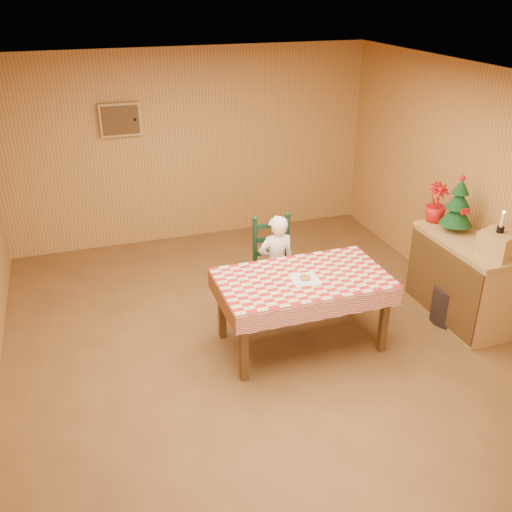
{
  "coord_description": "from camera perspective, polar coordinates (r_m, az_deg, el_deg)",
  "views": [
    {
      "loc": [
        -1.58,
        -4.49,
        3.37
      ],
      "look_at": [
        0.0,
        0.2,
        0.95
      ],
      "focal_mm": 40.0,
      "sensor_mm": 36.0,
      "label": 1
    }
  ],
  "objects": [
    {
      "name": "donut",
      "position": [
        5.47,
        4.92,
        -2.13
      ],
      "size": [
        0.13,
        0.13,
        0.04
      ],
      "primitive_type": "torus",
      "rotation": [
        0.0,
        0.0,
        0.24
      ],
      "color": "#BF8944",
      "rests_on": "napkin"
    },
    {
      "name": "christmas_tree",
      "position": [
        6.37,
        19.56,
        4.72
      ],
      "size": [
        0.34,
        0.34,
        0.62
      ],
      "color": "#513215",
      "rests_on": "shelf_unit"
    },
    {
      "name": "flower_arrangement",
      "position": [
        6.58,
        17.59,
        5.1
      ],
      "size": [
        0.27,
        0.27,
        0.44
      ],
      "primitive_type": "imported",
      "rotation": [
        0.0,
        0.0,
        -0.13
      ],
      "color": "#B41010",
      "rests_on": "shelf_unit"
    },
    {
      "name": "dining_table",
      "position": [
        5.56,
        4.68,
        -2.84
      ],
      "size": [
        1.66,
        0.96,
        0.77
      ],
      "color": "#513215",
      "rests_on": "ground"
    },
    {
      "name": "ladder_chair",
      "position": [
        6.29,
        1.85,
        -1.03
      ],
      "size": [
        0.44,
        0.4,
        1.08
      ],
      "color": "black",
      "rests_on": "ground"
    },
    {
      "name": "crate",
      "position": [
        5.97,
        22.99,
        1.09
      ],
      "size": [
        0.39,
        0.39,
        0.25
      ],
      "primitive_type": "cube",
      "rotation": [
        0.0,
        0.0,
        0.38
      ],
      "color": "tan",
      "rests_on": "shelf_unit"
    },
    {
      "name": "ground",
      "position": [
        5.83,
        0.63,
        -9.25
      ],
      "size": [
        6.0,
        6.0,
        0.0
      ],
      "primitive_type": "plane",
      "color": "brown",
      "rests_on": "ground"
    },
    {
      "name": "storage_bin",
      "position": [
        6.51,
        18.93,
        -4.6
      ],
      "size": [
        0.52,
        0.52,
        0.41
      ],
      "primitive_type": "cylinder",
      "rotation": [
        0.0,
        0.0,
        0.37
      ],
      "color": "black",
      "rests_on": "ground"
    },
    {
      "name": "candle_set",
      "position": [
        5.9,
        23.3,
        2.76
      ],
      "size": [
        0.07,
        0.07,
        0.22
      ],
      "color": "black",
      "rests_on": "crate"
    },
    {
      "name": "shelf_unit",
      "position": [
        6.48,
        19.82,
        -2.21
      ],
      "size": [
        0.54,
        1.24,
        0.93
      ],
      "color": "tan",
      "rests_on": "ground"
    },
    {
      "name": "napkin",
      "position": [
        5.48,
        4.92,
        -2.31
      ],
      "size": [
        0.28,
        0.28,
        0.0
      ],
      "primitive_type": "cube",
      "rotation": [
        0.0,
        0.0,
        -0.07
      ],
      "color": "white",
      "rests_on": "dining_table"
    },
    {
      "name": "seated_child",
      "position": [
        6.22,
        2.04,
        -0.77
      ],
      "size": [
        0.41,
        0.27,
        1.12
      ],
      "primitive_type": "imported",
      "rotation": [
        0.0,
        0.0,
        3.14
      ],
      "color": "white",
      "rests_on": "ground"
    },
    {
      "name": "cabin_walls",
      "position": [
        5.48,
        -1.15,
        9.71
      ],
      "size": [
        5.1,
        6.05,
        2.65
      ],
      "color": "#B68441",
      "rests_on": "ground"
    }
  ]
}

